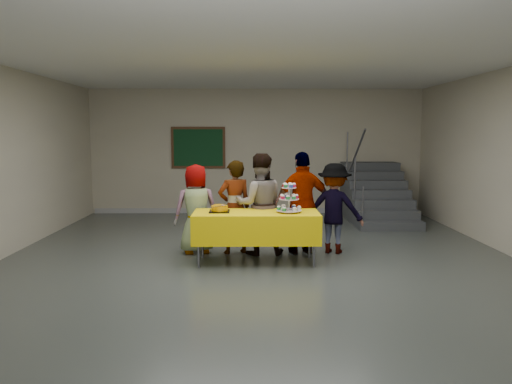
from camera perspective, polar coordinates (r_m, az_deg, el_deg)
room_shell at (r=7.13m, az=0.45°, el=8.23°), size 10.00×10.04×3.02m
bake_table at (r=7.50m, az=0.02°, el=-3.93°), size 1.88×0.78×0.77m
cupcake_stand at (r=7.44m, az=3.79°, el=-0.91°), size 0.38×0.38×0.44m
bear_cake at (r=7.50m, az=-4.19°, el=-1.84°), size 0.32×0.36×0.12m
schoolchild_a at (r=8.15m, az=-6.85°, el=-1.92°), size 0.81×0.64×1.45m
schoolchild_b at (r=8.06m, az=-2.47°, el=-1.74°), size 0.64×0.53×1.51m
schoolchild_c at (r=7.98m, az=0.40°, el=-1.41°), size 0.84×0.68×1.63m
schoolchild_d at (r=8.05m, az=5.40°, el=-1.28°), size 1.03×0.61×1.65m
schoolchild_e at (r=8.20m, az=8.93°, el=-1.85°), size 1.07×0.82×1.46m
staircase at (r=11.68m, az=13.42°, el=-0.62°), size 1.30×2.40×2.04m
noticeboard at (r=12.15m, az=-6.61°, el=5.06°), size 1.30×0.05×1.00m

